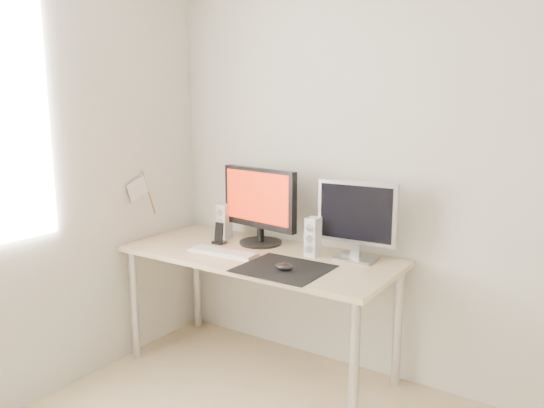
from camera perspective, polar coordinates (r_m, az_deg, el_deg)
The scene contains 11 objects.
wall_back at distance 2.90m, azimuth 18.23°, elevation 3.77°, with size 3.50×3.50×0.00m, color silver.
mousepad at distance 2.78m, azimuth 1.27°, elevation -6.94°, with size 0.45×0.40×0.00m, color black.
mouse at distance 2.74m, azimuth 1.29°, elevation -6.77°, with size 0.10×0.06×0.04m, color black.
desk at distance 3.08m, azimuth -1.41°, elevation -6.68°, with size 1.60×0.70×0.73m.
main_monitor at distance 3.19m, azimuth -1.37°, elevation 0.08°, with size 0.55×0.30×0.47m.
second_monitor at distance 2.91m, azimuth 9.11°, elevation -1.37°, with size 0.45×0.17×0.43m.
speaker_left at distance 3.39m, azimuth -5.17°, elevation -1.81°, with size 0.07×0.08×0.22m.
speaker_right at distance 2.98m, azimuth 4.42°, elevation -3.56°, with size 0.07×0.08×0.22m.
keyboard at distance 3.06m, azimuth -5.30°, elevation -5.17°, with size 0.43×0.15×0.02m.
phone_dock at distance 3.26m, azimuth -5.71°, elevation -3.57°, with size 0.07×0.06×0.13m.
pennant at distance 3.39m, azimuth -13.88°, elevation 1.51°, with size 0.01×0.23×0.29m.
Camera 1 is at (0.74, -1.03, 1.58)m, focal length 35.00 mm.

